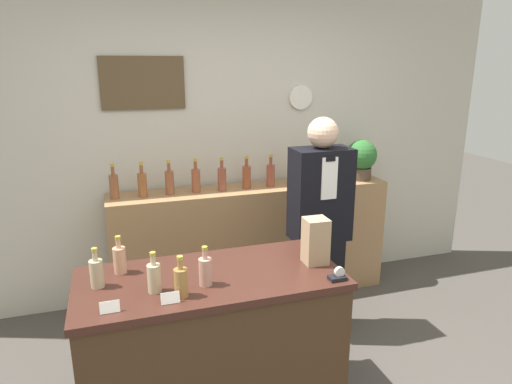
{
  "coord_description": "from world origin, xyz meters",
  "views": [
    {
      "loc": [
        -0.87,
        -1.8,
        2.01
      ],
      "look_at": [
        0.05,
        1.08,
        1.15
      ],
      "focal_mm": 32.0,
      "sensor_mm": 36.0,
      "label": 1
    }
  ],
  "objects_px": {
    "shopkeeper": "(319,231)",
    "potted_plant": "(361,158)",
    "paper_bag": "(316,241)",
    "tape_dispenser": "(338,276)"
  },
  "relations": [
    {
      "from": "paper_bag",
      "to": "tape_dispenser",
      "type": "distance_m",
      "value": 0.26
    },
    {
      "from": "paper_bag",
      "to": "shopkeeper",
      "type": "bearing_deg",
      "value": 62.5
    },
    {
      "from": "potted_plant",
      "to": "tape_dispenser",
      "type": "bearing_deg",
      "value": -123.53
    },
    {
      "from": "potted_plant",
      "to": "shopkeeper",
      "type": "bearing_deg",
      "value": -136.82
    },
    {
      "from": "potted_plant",
      "to": "paper_bag",
      "type": "xyz_separation_m",
      "value": [
        -1.06,
        -1.32,
        -0.16
      ]
    },
    {
      "from": "shopkeeper",
      "to": "paper_bag",
      "type": "height_order",
      "value": "shopkeeper"
    },
    {
      "from": "potted_plant",
      "to": "paper_bag",
      "type": "relative_size",
      "value": 1.34
    },
    {
      "from": "potted_plant",
      "to": "tape_dispenser",
      "type": "relative_size",
      "value": 3.99
    },
    {
      "from": "shopkeeper",
      "to": "potted_plant",
      "type": "relative_size",
      "value": 4.62
    },
    {
      "from": "paper_bag",
      "to": "tape_dispenser",
      "type": "relative_size",
      "value": 2.97
    }
  ]
}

